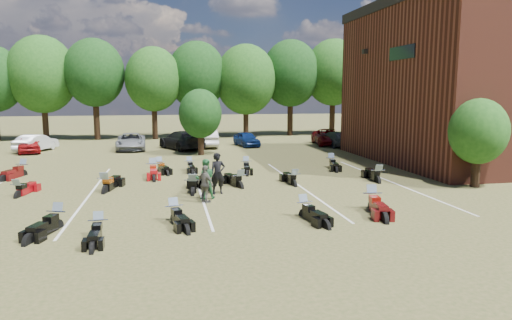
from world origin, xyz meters
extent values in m
plane|color=brown|center=(0.00, 0.00, 0.00)|extent=(160.00, 160.00, 0.00)
imported|color=maroon|center=(-15.12, 19.20, 0.67)|extent=(2.70, 4.23, 1.34)
imported|color=silver|center=(-14.76, 20.01, 0.68)|extent=(2.73, 4.38, 1.36)
imported|color=gray|center=(-7.41, 19.64, 0.68)|extent=(2.50, 5.03, 1.37)
imported|color=black|center=(-3.31, 19.18, 0.77)|extent=(4.19, 5.74, 1.54)
imported|color=navy|center=(2.32, 20.32, 0.63)|extent=(2.17, 3.94, 1.27)
imported|color=beige|center=(-1.16, 20.48, 0.78)|extent=(1.68, 4.72, 1.55)
imported|color=#4F0406|center=(9.71, 19.97, 0.70)|extent=(2.96, 5.32, 1.41)
imported|color=#313136|center=(9.80, 18.76, 0.65)|extent=(2.58, 4.74, 1.30)
imported|color=black|center=(-2.21, 1.81, 0.95)|extent=(0.75, 0.55, 1.91)
imported|color=#286C3A|center=(-2.86, 0.94, 0.88)|extent=(0.88, 0.69, 1.77)
imported|color=#545248|center=(-2.91, 0.17, 0.80)|extent=(0.87, 0.99, 1.60)
cube|color=black|center=(9.35, 12.00, 7.50)|extent=(0.30, 0.40, 0.30)
cube|color=black|center=(9.47, 7.00, 7.00)|extent=(0.06, 3.00, 0.80)
cylinder|color=black|center=(-16.00, 29.00, 2.04)|extent=(0.58, 0.58, 4.08)
ellipsoid|color=#1E4C19|center=(-16.00, 29.00, 6.33)|extent=(6.00, 6.00, 6.90)
cylinder|color=black|center=(-11.00, 29.00, 2.04)|extent=(0.57, 0.58, 4.08)
ellipsoid|color=#1E4C19|center=(-11.00, 29.00, 6.33)|extent=(6.00, 6.00, 6.90)
cylinder|color=black|center=(-6.00, 29.00, 2.04)|extent=(0.57, 0.58, 4.08)
ellipsoid|color=#1E4C19|center=(-6.00, 29.00, 6.33)|extent=(6.00, 6.00, 6.90)
cylinder|color=black|center=(-1.00, 29.00, 2.04)|extent=(0.58, 0.58, 4.08)
ellipsoid|color=#1E4C19|center=(-1.00, 29.00, 6.33)|extent=(6.00, 6.00, 6.90)
cylinder|color=black|center=(4.00, 29.00, 2.04)|extent=(0.57, 0.58, 4.08)
ellipsoid|color=#1E4C19|center=(4.00, 29.00, 6.33)|extent=(6.00, 6.00, 6.90)
cylinder|color=black|center=(9.00, 29.00, 2.04)|extent=(0.57, 0.58, 4.08)
ellipsoid|color=#1E4C19|center=(9.00, 29.00, 6.33)|extent=(6.00, 6.00, 6.90)
cylinder|color=black|center=(14.00, 29.00, 2.04)|extent=(0.57, 0.58, 4.08)
ellipsoid|color=#1E4C19|center=(14.00, 29.00, 6.33)|extent=(6.00, 6.00, 6.90)
cylinder|color=black|center=(19.00, 29.00, 2.04)|extent=(0.58, 0.58, 4.08)
ellipsoid|color=#1E4C19|center=(19.00, 29.00, 6.33)|extent=(6.00, 6.00, 6.90)
cylinder|color=black|center=(24.00, 29.00, 2.04)|extent=(0.58, 0.58, 4.08)
ellipsoid|color=#1E4C19|center=(24.00, 29.00, 6.33)|extent=(6.00, 6.00, 6.90)
cylinder|color=black|center=(10.50, 1.00, 0.85)|extent=(0.24, 0.24, 1.71)
sphere|color=#1E4C19|center=(10.50, 1.00, 2.76)|extent=(2.80, 2.80, 2.80)
cylinder|color=black|center=(-2.00, 15.50, 0.95)|extent=(0.24, 0.24, 1.90)
sphere|color=#1E4C19|center=(-2.00, 15.50, 3.10)|extent=(3.20, 3.20, 3.20)
cube|color=silver|center=(-8.00, 3.00, 0.01)|extent=(0.10, 14.00, 0.01)
cube|color=silver|center=(-3.00, 3.00, 0.01)|extent=(0.10, 14.00, 0.01)
cube|color=silver|center=(2.00, 3.00, 0.01)|extent=(0.10, 14.00, 0.01)
cube|color=silver|center=(7.00, 3.00, 0.01)|extent=(0.10, 14.00, 0.01)
camera|label=1|loc=(-4.39, -18.75, 4.61)|focal=32.00mm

